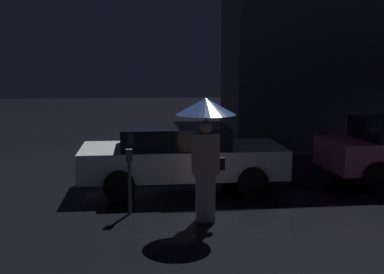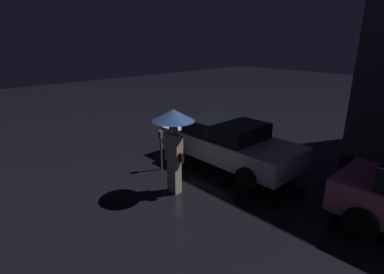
% 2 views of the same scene
% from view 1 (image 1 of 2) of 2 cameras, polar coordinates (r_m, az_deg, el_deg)
% --- Properties ---
extents(building_facade_left, '(7.91, 3.00, 8.06)m').
position_cam_1_polar(building_facade_left, '(17.07, 17.95, 12.55)').
color(building_facade_left, '#3D3D47').
rests_on(building_facade_left, ground).
extents(parked_car_white, '(4.48, 2.04, 1.41)m').
position_cam_1_polar(parked_car_white, '(10.72, -1.37, -2.17)').
color(parked_car_white, silver).
rests_on(parked_car_white, ground).
extents(pedestrian_with_umbrella, '(1.04, 1.04, 2.19)m').
position_cam_1_polar(pedestrian_with_umbrella, '(8.29, 1.65, 1.21)').
color(pedestrian_with_umbrella, beige).
rests_on(pedestrian_with_umbrella, ground).
extents(parking_meter, '(0.12, 0.10, 1.23)m').
position_cam_1_polar(parking_meter, '(8.95, -7.43, -4.36)').
color(parking_meter, '#4C5154').
rests_on(parking_meter, ground).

